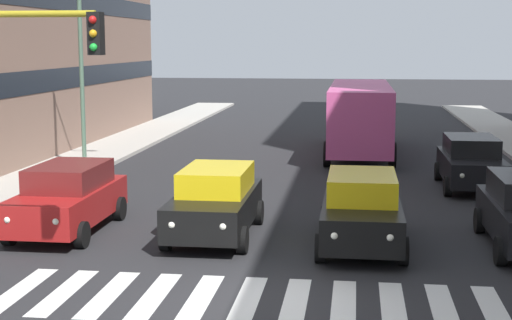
{
  "coord_description": "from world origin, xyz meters",
  "views": [
    {
      "loc": [
        -1.5,
        13.61,
        4.78
      ],
      "look_at": [
        0.78,
        -3.71,
        2.1
      ],
      "focal_mm": 53.49,
      "sensor_mm": 36.0,
      "label": 1
    }
  ],
  "objects_px": {
    "car_3": "(68,197)",
    "car_row2_0": "(471,162)",
    "car_1": "(362,210)",
    "street_lamp_right": "(92,57)",
    "car_2": "(216,201)",
    "bus_behind_traffic": "(360,111)"
  },
  "relations": [
    {
      "from": "car_row2_0",
      "to": "car_3",
      "type": "bearing_deg",
      "value": 33.69
    },
    {
      "from": "car_2",
      "to": "street_lamp_right",
      "type": "height_order",
      "value": "street_lamp_right"
    },
    {
      "from": "car_3",
      "to": "car_row2_0",
      "type": "relative_size",
      "value": 1.0
    },
    {
      "from": "car_1",
      "to": "bus_behind_traffic",
      "type": "relative_size",
      "value": 0.42
    },
    {
      "from": "bus_behind_traffic",
      "to": "car_1",
      "type": "bearing_deg",
      "value": 90.0
    },
    {
      "from": "car_1",
      "to": "car_row2_0",
      "type": "bearing_deg",
      "value": -114.88
    },
    {
      "from": "car_3",
      "to": "street_lamp_right",
      "type": "height_order",
      "value": "street_lamp_right"
    },
    {
      "from": "car_1",
      "to": "car_3",
      "type": "distance_m",
      "value": 7.44
    },
    {
      "from": "car_3",
      "to": "bus_behind_traffic",
      "type": "bearing_deg",
      "value": -116.49
    },
    {
      "from": "car_3",
      "to": "bus_behind_traffic",
      "type": "relative_size",
      "value": 0.42
    },
    {
      "from": "car_1",
      "to": "car_row2_0",
      "type": "xyz_separation_m",
      "value": [
        -3.64,
        -7.84,
        0.0
      ]
    },
    {
      "from": "car_2",
      "to": "car_1",
      "type": "bearing_deg",
      "value": 172.25
    },
    {
      "from": "car_1",
      "to": "car_2",
      "type": "height_order",
      "value": "same"
    },
    {
      "from": "car_3",
      "to": "car_row2_0",
      "type": "bearing_deg",
      "value": -146.31
    },
    {
      "from": "street_lamp_right",
      "to": "car_2",
      "type": "bearing_deg",
      "value": 125.22
    },
    {
      "from": "car_1",
      "to": "car_row2_0",
      "type": "distance_m",
      "value": 8.64
    },
    {
      "from": "car_2",
      "to": "car_row2_0",
      "type": "relative_size",
      "value": 1.0
    },
    {
      "from": "car_1",
      "to": "car_row2_0",
      "type": "relative_size",
      "value": 1.0
    },
    {
      "from": "car_2",
      "to": "car_3",
      "type": "relative_size",
      "value": 1.0
    },
    {
      "from": "car_2",
      "to": "street_lamp_right",
      "type": "relative_size",
      "value": 0.66
    },
    {
      "from": "street_lamp_right",
      "to": "bus_behind_traffic",
      "type": "bearing_deg",
      "value": -148.2
    },
    {
      "from": "car_3",
      "to": "car_row2_0",
      "type": "distance_m",
      "value": 13.29
    }
  ]
}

